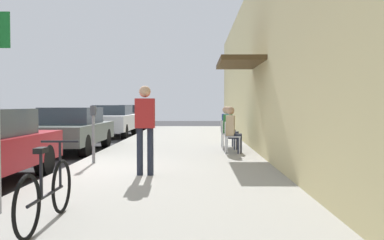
{
  "coord_description": "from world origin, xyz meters",
  "views": [
    {
      "loc": [
        2.85,
        -8.65,
        1.45
      ],
      "look_at": [
        2.6,
        8.89,
        0.83
      ],
      "focal_mm": 39.41,
      "sensor_mm": 36.0,
      "label": 1
    }
  ],
  "objects_px": {
    "parking_meter": "(93,130)",
    "cafe_chair_1": "(228,133)",
    "parked_car_1": "(71,129)",
    "parked_car_2": "(113,120)",
    "seated_patron_0": "(233,128)",
    "cafe_chair_0": "(230,135)",
    "bicycle_0": "(47,193)",
    "pedestrian_standing": "(145,123)",
    "seated_patron_1": "(230,126)",
    "parked_car_3": "(134,116)",
    "seated_patron_2": "(228,125)",
    "cafe_chair_2": "(226,131)"
  },
  "relations": [
    {
      "from": "bicycle_0",
      "to": "cafe_chair_0",
      "type": "distance_m",
      "value": 7.54
    },
    {
      "from": "bicycle_0",
      "to": "parked_car_3",
      "type": "bearing_deg",
      "value": 96.13
    },
    {
      "from": "parked_car_3",
      "to": "parking_meter",
      "type": "xyz_separation_m",
      "value": [
        1.55,
        -16.11,
        0.13
      ]
    },
    {
      "from": "parked_car_3",
      "to": "seated_patron_1",
      "type": "height_order",
      "value": "parked_car_3"
    },
    {
      "from": "bicycle_0",
      "to": "pedestrian_standing",
      "type": "bearing_deg",
      "value": 78.53
    },
    {
      "from": "parking_meter",
      "to": "cafe_chair_2",
      "type": "height_order",
      "value": "parking_meter"
    },
    {
      "from": "parked_car_3",
      "to": "pedestrian_standing",
      "type": "relative_size",
      "value": 2.59
    },
    {
      "from": "parking_meter",
      "to": "seated_patron_1",
      "type": "bearing_deg",
      "value": 42.59
    },
    {
      "from": "parked_car_1",
      "to": "parking_meter",
      "type": "distance_m",
      "value": 3.76
    },
    {
      "from": "parking_meter",
      "to": "parked_car_3",
      "type": "bearing_deg",
      "value": 95.5
    },
    {
      "from": "cafe_chair_2",
      "to": "parked_car_1",
      "type": "bearing_deg",
      "value": -172.63
    },
    {
      "from": "parked_car_2",
      "to": "seated_patron_2",
      "type": "relative_size",
      "value": 3.41
    },
    {
      "from": "parking_meter",
      "to": "cafe_chair_0",
      "type": "xyz_separation_m",
      "value": [
        3.3,
        2.1,
        -0.26
      ]
    },
    {
      "from": "seated_patron_2",
      "to": "pedestrian_standing",
      "type": "distance_m",
      "value": 6.02
    },
    {
      "from": "seated_patron_0",
      "to": "seated_patron_2",
      "type": "distance_m",
      "value": 1.94
    },
    {
      "from": "parked_car_1",
      "to": "parked_car_3",
      "type": "bearing_deg",
      "value": 90.0
    },
    {
      "from": "parked_car_2",
      "to": "cafe_chair_2",
      "type": "relative_size",
      "value": 5.06
    },
    {
      "from": "pedestrian_standing",
      "to": "seated_patron_2",
      "type": "bearing_deg",
      "value": 70.9
    },
    {
      "from": "bicycle_0",
      "to": "seated_patron_0",
      "type": "bearing_deg",
      "value": 69.5
    },
    {
      "from": "bicycle_0",
      "to": "cafe_chair_1",
      "type": "relative_size",
      "value": 1.97
    },
    {
      "from": "parked_car_2",
      "to": "bicycle_0",
      "type": "bearing_deg",
      "value": -81.28
    },
    {
      "from": "pedestrian_standing",
      "to": "bicycle_0",
      "type": "bearing_deg",
      "value": -101.47
    },
    {
      "from": "cafe_chair_0",
      "to": "bicycle_0",
      "type": "bearing_deg",
      "value": -110.05
    },
    {
      "from": "seated_patron_0",
      "to": "parking_meter",
      "type": "bearing_deg",
      "value": -148.11
    },
    {
      "from": "parked_car_3",
      "to": "parked_car_2",
      "type": "bearing_deg",
      "value": -90.0
    },
    {
      "from": "parked_car_1",
      "to": "parking_meter",
      "type": "bearing_deg",
      "value": -65.6
    },
    {
      "from": "parked_car_2",
      "to": "seated_patron_0",
      "type": "bearing_deg",
      "value": -57.46
    },
    {
      "from": "parked_car_1",
      "to": "parked_car_2",
      "type": "distance_m",
      "value": 6.37
    },
    {
      "from": "bicycle_0",
      "to": "cafe_chair_2",
      "type": "xyz_separation_m",
      "value": [
        2.58,
        9.03,
        0.14
      ]
    },
    {
      "from": "parking_meter",
      "to": "cafe_chair_1",
      "type": "height_order",
      "value": "parking_meter"
    },
    {
      "from": "bicycle_0",
      "to": "seated_patron_1",
      "type": "distance_m",
      "value": 8.5
    },
    {
      "from": "seated_patron_1",
      "to": "pedestrian_standing",
      "type": "height_order",
      "value": "pedestrian_standing"
    },
    {
      "from": "cafe_chair_0",
      "to": "seated_patron_0",
      "type": "height_order",
      "value": "seated_patron_0"
    },
    {
      "from": "parked_car_3",
      "to": "cafe_chair_1",
      "type": "xyz_separation_m",
      "value": [
        4.85,
        -13.0,
        -0.13
      ]
    },
    {
      "from": "cafe_chair_1",
      "to": "pedestrian_standing",
      "type": "xyz_separation_m",
      "value": [
        -1.91,
        -4.75,
        0.5
      ]
    },
    {
      "from": "parked_car_2",
      "to": "parking_meter",
      "type": "height_order",
      "value": "parked_car_2"
    },
    {
      "from": "seated_patron_1",
      "to": "parking_meter",
      "type": "bearing_deg",
      "value": -137.41
    },
    {
      "from": "parked_car_3",
      "to": "parked_car_1",
      "type": "bearing_deg",
      "value": -90.0
    },
    {
      "from": "cafe_chair_1",
      "to": "seated_patron_1",
      "type": "xyz_separation_m",
      "value": [
        0.06,
        -0.02,
        0.19
      ]
    },
    {
      "from": "parking_meter",
      "to": "bicycle_0",
      "type": "height_order",
      "value": "parking_meter"
    },
    {
      "from": "parked_car_3",
      "to": "cafe_chair_1",
      "type": "height_order",
      "value": "parked_car_3"
    },
    {
      "from": "parked_car_2",
      "to": "seated_patron_0",
      "type": "relative_size",
      "value": 3.41
    },
    {
      "from": "parking_meter",
      "to": "cafe_chair_1",
      "type": "bearing_deg",
      "value": 43.23
    },
    {
      "from": "cafe_chair_0",
      "to": "cafe_chair_2",
      "type": "distance_m",
      "value": 1.94
    },
    {
      "from": "parked_car_2",
      "to": "parked_car_3",
      "type": "distance_m",
      "value": 6.32
    },
    {
      "from": "cafe_chair_0",
      "to": "seated_patron_1",
      "type": "relative_size",
      "value": 0.67
    },
    {
      "from": "parked_car_1",
      "to": "pedestrian_standing",
      "type": "xyz_separation_m",
      "value": [
        2.94,
        -5.06,
        0.41
      ]
    },
    {
      "from": "bicycle_0",
      "to": "cafe_chair_2",
      "type": "height_order",
      "value": "bicycle_0"
    },
    {
      "from": "cafe_chair_0",
      "to": "cafe_chair_1",
      "type": "bearing_deg",
      "value": 89.92
    },
    {
      "from": "parked_car_3",
      "to": "cafe_chair_2",
      "type": "height_order",
      "value": "parked_car_3"
    }
  ]
}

